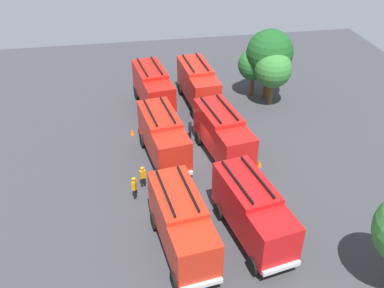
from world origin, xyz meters
TOP-DOWN VIEW (x-y plane):
  - ground_plane at (0.00, 0.00)m, footprint 55.36×55.36m
  - fire_truck_0 at (-9.13, -2.13)m, footprint 7.48×3.62m
  - fire_truck_1 at (-0.38, -2.20)m, footprint 7.48×3.61m
  - fire_truck_2 at (9.31, -2.22)m, footprint 7.46×3.54m
  - fire_truck_3 at (-9.28, 2.21)m, footprint 7.39×3.29m
  - fire_truck_4 at (0.02, 2.47)m, footprint 7.50×3.69m
  - fire_truck_5 at (8.98, 2.20)m, footprint 7.53×3.82m
  - firefighter_0 at (2.81, -4.11)m, footprint 0.35×0.47m
  - firefighter_1 at (-2.99, 0.36)m, footprint 0.42×0.26m
  - firefighter_2 at (4.02, -4.77)m, footprint 0.48×0.39m
  - tree_0 at (-10.04, 7.92)m, footprint 3.14×3.14m
  - tree_1 at (-9.34, 9.16)m, footprint 4.47×4.47m
  - tree_2 at (-7.80, 9.09)m, footprint 3.50×3.50m
  - traffic_cone_0 at (-4.47, -4.49)m, footprint 0.39×0.39m
  - traffic_cone_1 at (1.91, 5.00)m, footprint 0.41×0.41m
  - traffic_cone_2 at (9.55, -0.08)m, footprint 0.49×0.49m

SIDE VIEW (x-z plane):
  - ground_plane at x=0.00m, z-range 0.00..0.00m
  - traffic_cone_0 at x=-4.47m, z-range 0.00..0.55m
  - traffic_cone_1 at x=1.91m, z-range 0.00..0.58m
  - traffic_cone_2 at x=9.55m, z-range 0.00..0.70m
  - firefighter_1 at x=-2.99m, z-range 0.09..1.69m
  - firefighter_0 at x=2.81m, z-range 0.10..1.76m
  - firefighter_2 at x=4.02m, z-range 0.11..1.84m
  - fire_truck_0 at x=-9.13m, z-range 0.21..4.09m
  - fire_truck_1 at x=-0.38m, z-range 0.21..4.09m
  - fire_truck_2 at x=9.31m, z-range 0.21..4.09m
  - fire_truck_3 at x=-9.28m, z-range 0.21..4.09m
  - fire_truck_4 at x=0.02m, z-range 0.21..4.09m
  - fire_truck_5 at x=8.98m, z-range 0.21..4.09m
  - tree_0 at x=-10.04m, z-range 0.84..5.71m
  - tree_2 at x=-7.80m, z-range 0.94..6.37m
  - tree_1 at x=-9.34m, z-range 1.20..8.13m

